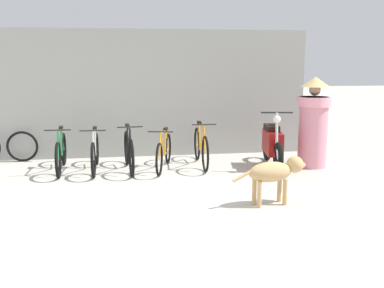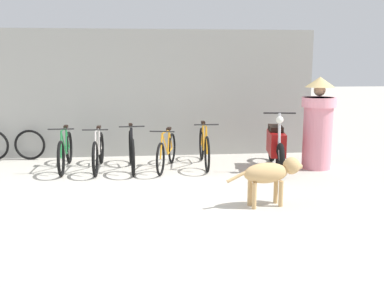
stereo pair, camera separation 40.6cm
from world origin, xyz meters
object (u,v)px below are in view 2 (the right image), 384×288
(bicycle_3, at_px, (167,152))
(person_in_robes, at_px, (318,123))
(bicycle_2, at_px, (132,151))
(motorcycle, at_px, (276,145))
(bicycle_4, at_px, (204,147))
(bicycle_1, at_px, (98,152))
(stray_dog, at_px, (271,173))
(bicycle_0, at_px, (65,152))
(spare_tire_left, at_px, (30,145))

(bicycle_3, bearing_deg, person_in_robes, 99.64)
(bicycle_2, xyz_separation_m, motorcycle, (2.75, -0.19, 0.09))
(bicycle_4, distance_m, person_in_robes, 2.23)
(bicycle_1, bearing_deg, stray_dog, 47.46)
(bicycle_2, relative_size, motorcycle, 0.88)
(bicycle_2, distance_m, stray_dog, 3.15)
(bicycle_1, xyz_separation_m, bicycle_3, (1.29, -0.06, -0.01))
(bicycle_1, distance_m, bicycle_3, 1.29)
(bicycle_3, height_order, person_in_robes, person_in_robes)
(stray_dog, bearing_deg, motorcycle, 62.19)
(bicycle_3, height_order, stray_dog, bicycle_3)
(stray_dog, bearing_deg, bicycle_0, 132.48)
(bicycle_2, distance_m, bicycle_4, 1.43)
(person_in_robes, bearing_deg, bicycle_4, 25.09)
(bicycle_0, distance_m, stray_dog, 4.16)
(bicycle_1, bearing_deg, bicycle_2, 84.85)
(motorcycle, bearing_deg, bicycle_1, -84.88)
(person_in_robes, xyz_separation_m, spare_tire_left, (-5.69, 1.35, -0.57))
(bicycle_3, xyz_separation_m, spare_tire_left, (-2.81, 1.10, -0.01))
(bicycle_0, height_order, bicycle_2, bicycle_2)
(bicycle_2, height_order, spare_tire_left, bicycle_2)
(bicycle_3, relative_size, person_in_robes, 0.93)
(stray_dog, bearing_deg, bicycle_2, 120.47)
(motorcycle, height_order, spare_tire_left, motorcycle)
(bicycle_1, xyz_separation_m, bicycle_2, (0.63, -0.06, 0.02))
(bicycle_3, xyz_separation_m, bicycle_4, (0.75, 0.19, 0.03))
(bicycle_2, height_order, stray_dog, bicycle_2)
(bicycle_4, xyz_separation_m, motorcycle, (1.34, -0.38, 0.09))
(spare_tire_left, bearing_deg, motorcycle, -14.90)
(bicycle_4, bearing_deg, bicycle_1, -84.63)
(bicycle_3, xyz_separation_m, stray_dog, (1.37, -2.40, 0.15))
(bicycle_4, xyz_separation_m, person_in_robes, (2.13, -0.43, 0.52))
(bicycle_3, relative_size, bicycle_4, 0.92)
(person_in_robes, distance_m, spare_tire_left, 5.87)
(spare_tire_left, bearing_deg, stray_dog, -40.03)
(bicycle_0, height_order, motorcycle, motorcycle)
(bicycle_3, relative_size, spare_tire_left, 2.56)
(stray_dog, bearing_deg, bicycle_4, 93.64)
(bicycle_3, distance_m, spare_tire_left, 3.02)
(motorcycle, bearing_deg, bicycle_0, -85.45)
(bicycle_0, relative_size, spare_tire_left, 2.71)
(bicycle_1, relative_size, bicycle_2, 1.04)
(stray_dog, bearing_deg, bicycle_1, 127.49)
(stray_dog, height_order, spare_tire_left, stray_dog)
(bicycle_1, xyz_separation_m, stray_dog, (2.66, -2.46, 0.14))
(bicycle_4, bearing_deg, stray_dog, 15.09)
(stray_dog, relative_size, spare_tire_left, 1.81)
(bicycle_2, bearing_deg, motorcycle, 81.86)
(bicycle_2, relative_size, bicycle_3, 1.01)
(bicycle_1, xyz_separation_m, spare_tire_left, (-1.52, 1.05, -0.02))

